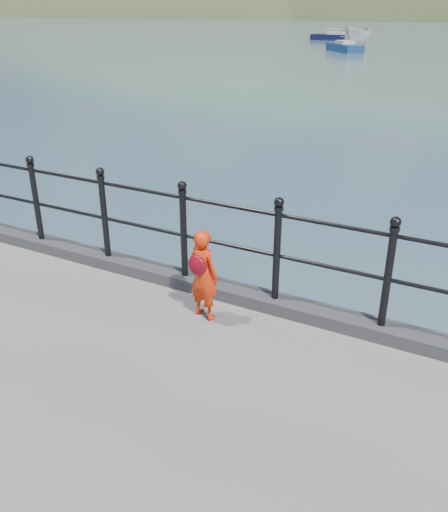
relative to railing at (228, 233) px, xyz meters
The scene contains 7 objects.
ground 1.83m from the railing, 90.00° to the left, with size 600.00×600.00×0.00m, color #2D4251.
kerb 0.75m from the railing, 140.53° to the right, with size 60.00×0.30×0.15m, color #28282B.
railing is the anchor object (origin of this frame).
child 0.60m from the railing, 93.16° to the right, with size 0.42×0.35×1.04m.
launch_white 56.63m from the railing, 104.21° to the left, with size 2.11×5.62×2.17m, color silver.
sailboat_left 70.12m from the railing, 106.63° to the left, with size 6.37×2.29×8.89m.
sailboat_port 51.95m from the railing, 105.34° to the left, with size 4.75×5.18×7.84m.
Camera 1 is at (2.64, -5.15, 4.17)m, focal length 38.00 mm.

